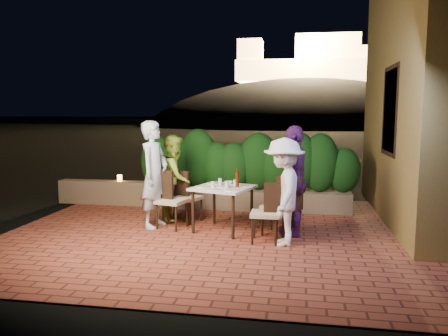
% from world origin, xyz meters
% --- Properties ---
extents(ground, '(400.00, 400.00, 0.00)m').
position_xyz_m(ground, '(0.00, 0.00, -0.02)').
color(ground, black).
rests_on(ground, ground).
extents(terrace_floor, '(7.00, 6.00, 0.15)m').
position_xyz_m(terrace_floor, '(0.00, 0.50, -0.07)').
color(terrace_floor, brown).
rests_on(terrace_floor, ground).
extents(building_wall, '(1.60, 5.00, 5.00)m').
position_xyz_m(building_wall, '(3.60, 2.00, 2.50)').
color(building_wall, olive).
rests_on(building_wall, ground).
extents(window_pane, '(0.08, 1.00, 1.40)m').
position_xyz_m(window_pane, '(2.82, 1.50, 2.00)').
color(window_pane, black).
rests_on(window_pane, building_wall).
extents(window_frame, '(0.06, 1.15, 1.55)m').
position_xyz_m(window_frame, '(2.81, 1.50, 2.00)').
color(window_frame, black).
rests_on(window_frame, building_wall).
extents(planter, '(4.20, 0.55, 0.40)m').
position_xyz_m(planter, '(0.20, 2.30, 0.20)').
color(planter, '#76634B').
rests_on(planter, ground).
extents(hedge, '(4.00, 0.70, 1.10)m').
position_xyz_m(hedge, '(0.20, 2.30, 0.95)').
color(hedge, '#113910').
rests_on(hedge, planter).
extents(parapet, '(2.20, 0.30, 0.50)m').
position_xyz_m(parapet, '(-2.80, 2.30, 0.25)').
color(parapet, '#76634B').
rests_on(parapet, ground).
extents(hill, '(52.00, 40.00, 22.00)m').
position_xyz_m(hill, '(2.00, 60.00, -4.00)').
color(hill, black).
rests_on(hill, ground).
extents(fortress, '(26.00, 8.00, 8.00)m').
position_xyz_m(fortress, '(2.00, 60.00, 10.50)').
color(fortress, '#FFCC7A').
rests_on(fortress, hill).
extents(dining_table, '(1.10, 1.10, 0.75)m').
position_xyz_m(dining_table, '(0.02, 0.56, 0.38)').
color(dining_table, white).
rests_on(dining_table, ground).
extents(plate_nw, '(0.23, 0.23, 0.01)m').
position_xyz_m(plate_nw, '(-0.31, 0.47, 0.76)').
color(plate_nw, white).
rests_on(plate_nw, dining_table).
extents(plate_sw, '(0.22, 0.22, 0.01)m').
position_xyz_m(plate_sw, '(-0.19, 0.84, 0.76)').
color(plate_sw, white).
rests_on(plate_sw, dining_table).
extents(plate_ne, '(0.23, 0.23, 0.01)m').
position_xyz_m(plate_ne, '(0.22, 0.24, 0.76)').
color(plate_ne, white).
rests_on(plate_ne, dining_table).
extents(plate_se, '(0.20, 0.20, 0.01)m').
position_xyz_m(plate_se, '(0.36, 0.72, 0.76)').
color(plate_se, white).
rests_on(plate_se, dining_table).
extents(plate_centre, '(0.23, 0.23, 0.01)m').
position_xyz_m(plate_centre, '(0.03, 0.52, 0.76)').
color(plate_centre, white).
rests_on(plate_centre, dining_table).
extents(plate_front, '(0.22, 0.22, 0.01)m').
position_xyz_m(plate_front, '(-0.06, 0.24, 0.76)').
color(plate_front, white).
rests_on(plate_front, dining_table).
extents(glass_nw, '(0.06, 0.06, 0.10)m').
position_xyz_m(glass_nw, '(-0.13, 0.47, 0.80)').
color(glass_nw, silver).
rests_on(glass_nw, dining_table).
extents(glass_sw, '(0.07, 0.07, 0.11)m').
position_xyz_m(glass_sw, '(-0.06, 0.73, 0.81)').
color(glass_sw, silver).
rests_on(glass_sw, dining_table).
extents(glass_ne, '(0.06, 0.06, 0.11)m').
position_xyz_m(glass_ne, '(0.10, 0.44, 0.80)').
color(glass_ne, silver).
rests_on(glass_ne, dining_table).
extents(glass_se, '(0.06, 0.06, 0.10)m').
position_xyz_m(glass_se, '(0.21, 0.69, 0.80)').
color(glass_se, silver).
rests_on(glass_se, dining_table).
extents(beer_bottle, '(0.06, 0.06, 0.32)m').
position_xyz_m(beer_bottle, '(0.26, 0.54, 0.91)').
color(beer_bottle, '#441D0B').
rests_on(beer_bottle, dining_table).
extents(bowl, '(0.16, 0.16, 0.04)m').
position_xyz_m(bowl, '(0.06, 0.89, 0.77)').
color(bowl, white).
rests_on(bowl, dining_table).
extents(chair_left_front, '(0.56, 0.56, 0.99)m').
position_xyz_m(chair_left_front, '(-0.87, 0.60, 0.49)').
color(chair_left_front, black).
rests_on(chair_left_front, ground).
extents(chair_left_back, '(0.56, 0.56, 0.92)m').
position_xyz_m(chair_left_back, '(-0.72, 1.07, 0.46)').
color(chair_left_back, black).
rests_on(chair_left_back, ground).
extents(chair_right_front, '(0.43, 0.43, 0.92)m').
position_xyz_m(chair_right_front, '(0.76, 0.04, 0.46)').
color(chair_right_front, black).
rests_on(chair_right_front, ground).
extents(chair_right_back, '(0.57, 0.57, 0.96)m').
position_xyz_m(chair_right_back, '(0.93, 0.50, 0.48)').
color(chair_right_back, black).
rests_on(chair_right_back, ground).
extents(diner_blue, '(0.55, 0.74, 1.84)m').
position_xyz_m(diner_blue, '(-1.18, 0.62, 0.92)').
color(diner_blue, silver).
rests_on(diner_blue, ground).
extents(diner_green, '(0.65, 0.81, 1.56)m').
position_xyz_m(diner_green, '(-0.98, 1.19, 0.78)').
color(diner_green, '#9DC43D').
rests_on(diner_green, ground).
extents(diner_white, '(0.60, 1.04, 1.61)m').
position_xyz_m(diner_white, '(1.04, -0.04, 0.80)').
color(diner_white, white).
rests_on(diner_white, ground).
extents(diner_purple, '(0.55, 1.08, 1.77)m').
position_xyz_m(diner_purple, '(1.18, 0.53, 0.89)').
color(diner_purple, '#5F236B').
rests_on(diner_purple, ground).
extents(parapet_lamp, '(0.10, 0.10, 0.14)m').
position_xyz_m(parapet_lamp, '(-2.54, 2.30, 0.57)').
color(parapet_lamp, orange).
rests_on(parapet_lamp, parapet).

